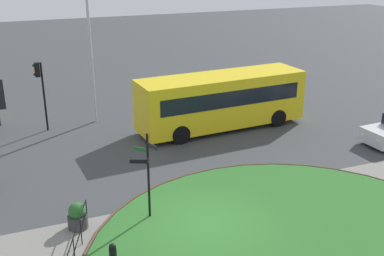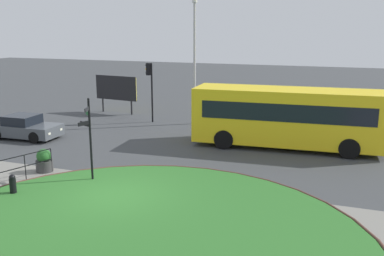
% 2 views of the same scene
% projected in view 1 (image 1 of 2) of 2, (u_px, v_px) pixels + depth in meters
% --- Properties ---
extents(ground, '(120.00, 120.00, 0.00)m').
position_uv_depth(ground, '(205.00, 225.00, 17.42)').
color(ground, '#3D3F42').
extents(sidewalk_paving, '(32.00, 8.05, 0.02)m').
position_uv_depth(sidewalk_paving, '(229.00, 255.00, 15.70)').
color(sidewalk_paving, gray).
rests_on(sidewalk_paving, ground).
extents(signpost_directional, '(0.81, 0.93, 3.44)m').
position_uv_depth(signpost_directional, '(147.00, 171.00, 17.16)').
color(signpost_directional, black).
rests_on(signpost_directional, ground).
extents(bollard_foreground, '(0.24, 0.24, 0.82)m').
position_uv_depth(bollard_foreground, '(113.00, 254.00, 15.05)').
color(bollard_foreground, black).
rests_on(bollard_foreground, ground).
extents(railing_grass_edge, '(1.64, 4.66, 1.07)m').
position_uv_depth(railing_grass_edge, '(74.00, 248.00, 14.88)').
color(railing_grass_edge, black).
rests_on(railing_grass_edge, ground).
extents(bus_yellow, '(9.69, 3.15, 3.07)m').
position_uv_depth(bus_yellow, '(222.00, 100.00, 26.48)').
color(bus_yellow, yellow).
rests_on(bus_yellow, ground).
extents(traffic_light_near, '(0.49, 0.26, 3.88)m').
position_uv_depth(traffic_light_near, '(40.00, 81.00, 25.66)').
color(traffic_light_near, black).
rests_on(traffic_light_near, ground).
extents(lamppost_tall, '(0.32, 0.32, 7.84)m').
position_uv_depth(lamppost_tall, '(91.00, 51.00, 26.59)').
color(lamppost_tall, '#B7B7BC').
rests_on(lamppost_tall, ground).
extents(planter_near_signpost, '(0.72, 0.72, 1.02)m').
position_uv_depth(planter_near_signpost, '(77.00, 217.00, 17.09)').
color(planter_near_signpost, '#383838').
rests_on(planter_near_signpost, ground).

